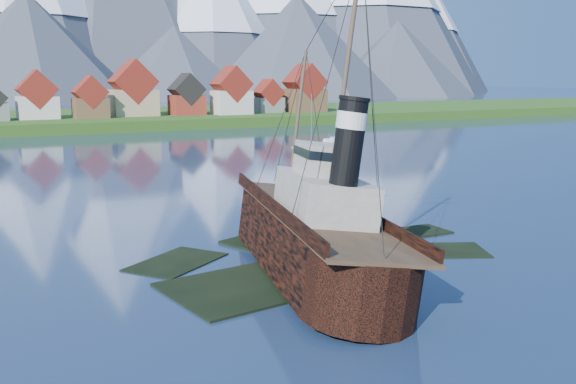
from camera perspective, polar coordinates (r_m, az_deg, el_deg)
name	(u,v)px	position (r m, az deg, el deg)	size (l,w,h in m)	color
ground	(308,266)	(51.70, 1.80, -6.64)	(1400.00, 1400.00, 0.00)	#1B2C4C
shoal	(314,261)	(54.44, 2.32, -6.15)	(31.71, 21.24, 1.14)	black
shore_bank	(39,125)	(214.95, -21.22, 5.55)	(600.00, 80.00, 3.20)	#254A15
seawall	(58,135)	(177.36, -19.77, 4.79)	(600.00, 2.50, 2.00)	#3F3D38
tugboat_wreck	(299,229)	(50.57, 0.98, -3.34)	(7.32, 31.54, 25.00)	black
sailboat_d	(311,148)	(134.81, 2.08, 3.96)	(5.10, 9.00, 11.99)	white
sailboat_e	(336,142)	(147.72, 4.33, 4.47)	(3.12, 9.25, 10.52)	white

